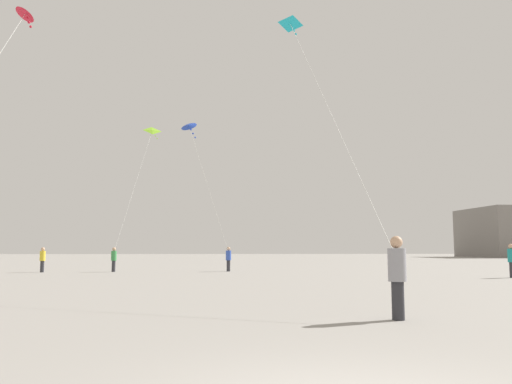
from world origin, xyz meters
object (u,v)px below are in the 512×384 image
person_in_green (114,258)px  kite_crimson_diamond (23,18)px  person_in_blue (228,258)px  kite_cyan_delta (293,30)px  person_in_teal (512,259)px  person_in_yellow (42,259)px  person_in_grey (397,274)px  kite_cobalt_diamond (190,128)px  kite_lime_delta (152,134)px

person_in_green → kite_crimson_diamond: 18.36m
person_in_blue → kite_cyan_delta: size_ratio=0.13×
person_in_blue → kite_cyan_delta: (2.71, -13.16, 10.42)m
person_in_blue → kite_crimson_diamond: bearing=157.5°
person_in_teal → person_in_blue: size_ratio=1.08×
kite_crimson_diamond → person_in_blue: bearing=63.3°
person_in_blue → person_in_green: bearing=96.1°
person_in_teal → person_in_yellow: 28.17m
person_in_teal → kite_cyan_delta: bearing=-47.7°
person_in_grey → kite_cobalt_diamond: 20.46m
person_in_green → person_in_teal: size_ratio=0.91×
person_in_blue → kite_cyan_delta: 17.00m
person_in_teal → person_in_grey: person_in_grey is taller
person_in_blue → kite_crimson_diamond: size_ratio=0.17×
kite_lime_delta → kite_cobalt_diamond: 12.31m
person_in_green → kite_lime_delta: kite_lime_delta is taller
kite_cobalt_diamond → person_in_yellow: bearing=150.0°
kite_lime_delta → person_in_grey: bearing=-72.4°
person_in_teal → kite_cobalt_diamond: size_ratio=0.24×
kite_cyan_delta → kite_cobalt_diamond: kite_cyan_delta is taller
kite_lime_delta → kite_crimson_diamond: bearing=-95.3°
kite_cobalt_diamond → kite_crimson_diamond: size_ratio=0.79×
person_in_green → kite_cobalt_diamond: kite_cobalt_diamond is taller
kite_cyan_delta → person_in_grey: bearing=-86.6°
person_in_blue → person_in_yellow: size_ratio=1.02×
person_in_yellow → kite_cyan_delta: kite_cyan_delta is taller
person_in_teal → kite_cyan_delta: (-12.14, -4.43, 10.34)m
person_in_yellow → person_in_blue: bearing=-7.3°
person_in_grey → person_in_blue: person_in_grey is taller
person_in_blue → kite_cobalt_diamond: 10.01m
person_in_green → person_in_blue: 7.60m
kite_lime_delta → kite_crimson_diamond: size_ratio=1.04×
person_in_teal → person_in_yellow: size_ratio=1.10×
person_in_green → kite_crimson_diamond: bearing=70.1°
kite_cobalt_diamond → person_in_grey: bearing=-72.6°
person_in_grey → kite_cyan_delta: 15.30m
person_in_teal → person_in_blue: (-14.86, 8.73, -0.07)m
person_in_green → kite_cyan_delta: bearing=110.4°
person_in_green → kite_lime_delta: bearing=-123.6°
person_in_teal → person_in_grey: (-11.48, -15.68, 0.01)m
kite_lime_delta → kite_cobalt_diamond: bearing=-72.0°
kite_cyan_delta → kite_crimson_diamond: 11.18m
person_in_green → kite_crimson_diamond: kite_crimson_diamond is taller
kite_lime_delta → kite_cyan_delta: size_ratio=0.81×
person_in_grey → person_in_yellow: 28.42m
person_in_blue → person_in_grey: bearing=-167.9°
kite_cyan_delta → person_in_green: bearing=128.6°
person_in_yellow → kite_lime_delta: 12.84m
person_in_green → kite_cyan_delta: size_ratio=0.13×
person_in_teal → person_in_yellow: (-26.96, 8.15, -0.09)m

